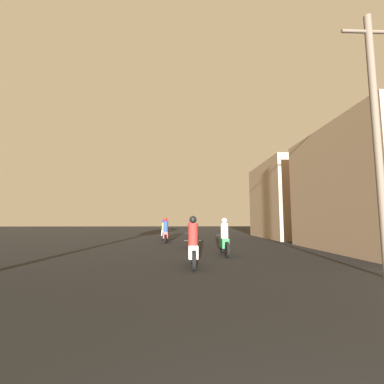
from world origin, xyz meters
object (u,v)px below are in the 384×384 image
(motorcycle_red, at_px, (166,232))
(utility_pole_near, at_px, (376,134))
(motorcycle_black, at_px, (191,237))
(motorcycle_silver, at_px, (164,231))
(motorcycle_white, at_px, (193,247))
(building_right_far, at_px, (295,201))
(motorcycle_green, at_px, (224,240))
(building_right_near, at_px, (366,189))

(motorcycle_red, bearing_deg, utility_pole_near, -52.03)
(motorcycle_black, height_order, motorcycle_silver, motorcycle_silver)
(motorcycle_red, height_order, utility_pole_near, utility_pole_near)
(motorcycle_white, xyz_separation_m, building_right_far, (9.36, 13.23, 2.53))
(motorcycle_white, relative_size, motorcycle_green, 0.94)
(motorcycle_black, relative_size, motorcycle_red, 1.10)
(motorcycle_black, bearing_deg, motorcycle_white, -100.95)
(building_right_near, bearing_deg, motorcycle_green, -172.68)
(motorcycle_green, xyz_separation_m, motorcycle_silver, (-3.26, 8.76, -0.02))
(building_right_far, relative_size, utility_pole_near, 1.05)
(motorcycle_black, distance_m, motorcycle_red, 3.72)
(motorcycle_black, xyz_separation_m, motorcycle_red, (-1.59, 3.36, 0.08))
(building_right_far, bearing_deg, utility_pole_near, -105.95)
(motorcycle_black, xyz_separation_m, building_right_far, (9.25, 7.56, 2.59))
(motorcycle_green, xyz_separation_m, building_right_far, (7.88, 10.52, 2.54))
(motorcycle_white, xyz_separation_m, motorcycle_silver, (-1.78, 11.47, -0.02))
(motorcycle_green, bearing_deg, motorcycle_white, -124.20)
(motorcycle_white, bearing_deg, motorcycle_silver, 102.13)
(motorcycle_white, height_order, motorcycle_black, motorcycle_white)
(building_right_near, relative_size, utility_pole_near, 1.03)
(motorcycle_green, distance_m, utility_pole_near, 6.61)
(motorcycle_white, xyz_separation_m, motorcycle_black, (0.12, 5.67, -0.06))
(motorcycle_red, height_order, building_right_near, building_right_near)
(motorcycle_green, distance_m, building_right_far, 13.39)
(motorcycle_black, bearing_deg, utility_pole_near, -66.12)
(motorcycle_red, xyz_separation_m, building_right_far, (10.84, 4.20, 2.51))
(motorcycle_silver, bearing_deg, motorcycle_red, -89.19)
(building_right_near, xyz_separation_m, building_right_far, (0.69, 9.60, 0.13))
(motorcycle_silver, height_order, building_right_near, building_right_near)
(motorcycle_red, xyz_separation_m, motorcycle_silver, (-0.30, 2.44, -0.04))
(motorcycle_white, distance_m, building_right_near, 9.71)
(motorcycle_silver, relative_size, utility_pole_near, 0.27)
(motorcycle_white, relative_size, motorcycle_black, 0.91)
(motorcycle_green, distance_m, motorcycle_red, 6.98)
(motorcycle_white, bearing_deg, building_right_near, 26.06)
(motorcycle_silver, bearing_deg, motorcycle_green, -75.89)
(motorcycle_green, bearing_deg, motorcycle_red, 109.50)
(building_right_far, height_order, utility_pole_near, utility_pole_near)
(motorcycle_green, relative_size, motorcycle_silver, 1.02)
(motorcycle_red, relative_size, motorcycle_silver, 0.95)
(motorcycle_white, relative_size, building_right_far, 0.24)
(motorcycle_green, relative_size, building_right_far, 0.26)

